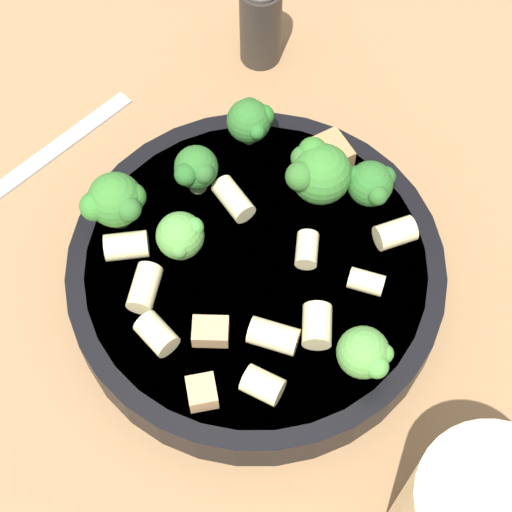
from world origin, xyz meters
TOP-DOWN VIEW (x-y plane):
  - ground_plane at (0.00, 0.00)m, footprint 2.00×2.00m
  - pasta_bowl at (0.00, 0.00)m, footprint 0.24×0.24m
  - broccoli_floret_0 at (0.04, 0.02)m, footprint 0.03×0.03m
  - broccoli_floret_1 at (0.06, -0.07)m, footprint 0.03×0.03m
  - broccoli_floret_2 at (0.09, 0.03)m, footprint 0.04×0.04m
  - broccoli_floret_3 at (0.00, -0.06)m, footprint 0.04×0.04m
  - broccoli_floret_4 at (0.06, -0.02)m, footprint 0.03×0.03m
  - broccoli_floret_5 at (-0.03, -0.08)m, footprint 0.03×0.03m
  - broccoli_floret_6 at (-0.09, 0.01)m, footprint 0.03×0.03m
  - rigatoni_0 at (-0.06, 0.06)m, footprint 0.03×0.02m
  - rigatoni_1 at (-0.06, 0.01)m, footprint 0.03×0.03m
  - rigatoni_2 at (-0.02, -0.02)m, footprint 0.02×0.03m
  - rigatoni_3 at (-0.04, 0.03)m, footprint 0.03×0.03m
  - rigatoni_4 at (-0.06, -0.07)m, footprint 0.03×0.03m
  - rigatoni_5 at (0.07, 0.04)m, footprint 0.03×0.03m
  - rigatoni_6 at (0.01, 0.08)m, footprint 0.03×0.02m
  - rigatoni_7 at (-0.06, -0.03)m, footprint 0.02×0.02m
  - rigatoni_8 at (0.04, 0.06)m, footprint 0.03×0.03m
  - rigatoni_9 at (0.04, -0.02)m, footprint 0.03×0.02m
  - chicken_chunk_0 at (-0.01, 0.05)m, footprint 0.03×0.03m
  - chicken_chunk_1 at (-0.03, 0.09)m, footprint 0.02×0.02m
  - chicken_chunk_2 at (0.01, -0.09)m, footprint 0.03×0.03m
  - pepper_shaker at (0.12, -0.16)m, footprint 0.03×0.03m

SIDE VIEW (x-z plane):
  - ground_plane at x=0.00m, z-range 0.00..0.00m
  - pasta_bowl at x=0.00m, z-range 0.00..0.04m
  - chicken_chunk_0 at x=-0.01m, z-range 0.03..0.04m
  - rigatoni_7 at x=-0.06m, z-range 0.03..0.05m
  - rigatoni_2 at x=-0.02m, z-range 0.03..0.05m
  - chicken_chunk_1 at x=-0.03m, z-range 0.03..0.05m
  - rigatoni_9 at x=0.04m, z-range 0.03..0.05m
  - rigatoni_8 at x=0.04m, z-range 0.03..0.05m
  - rigatoni_6 at x=0.01m, z-range 0.03..0.05m
  - rigatoni_4 at x=-0.06m, z-range 0.03..0.05m
  - rigatoni_3 at x=-0.04m, z-range 0.03..0.05m
  - rigatoni_0 at x=-0.06m, z-range 0.03..0.05m
  - rigatoni_5 at x=0.07m, z-range 0.03..0.05m
  - rigatoni_1 at x=-0.06m, z-range 0.03..0.05m
  - chicken_chunk_2 at x=0.01m, z-range 0.03..0.05m
  - pepper_shaker at x=0.12m, z-range 0.00..0.09m
  - broccoli_floret_6 at x=-0.09m, z-range 0.03..0.07m
  - broccoli_floret_0 at x=0.04m, z-range 0.04..0.07m
  - broccoli_floret_1 at x=0.06m, z-range 0.04..0.07m
  - broccoli_floret_5 at x=-0.03m, z-range 0.04..0.07m
  - broccoli_floret_4 at x=0.06m, z-range 0.04..0.07m
  - broccoli_floret_2 at x=0.09m, z-range 0.04..0.08m
  - broccoli_floret_3 at x=0.00m, z-range 0.04..0.08m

